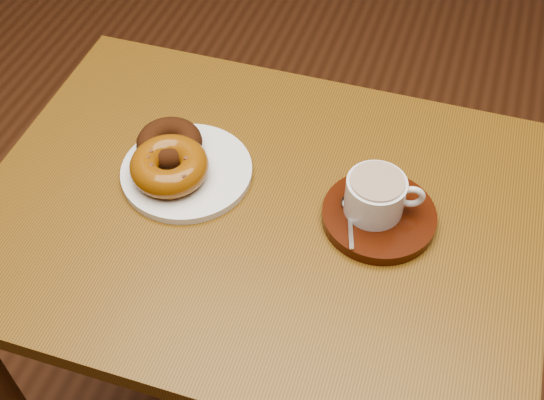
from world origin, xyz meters
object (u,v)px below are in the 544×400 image
(donut_plate, at_px, (187,171))
(saucer, at_px, (379,216))
(coffee_cup, at_px, (376,195))
(cafe_table, at_px, (260,255))

(donut_plate, height_order, saucer, saucer)
(donut_plate, distance_m, coffee_cup, 0.30)
(cafe_table, distance_m, coffee_cup, 0.24)
(cafe_table, bearing_deg, saucer, 8.34)
(coffee_cup, bearing_deg, donut_plate, 168.43)
(cafe_table, bearing_deg, donut_plate, 167.95)
(saucer, bearing_deg, cafe_table, -170.60)
(saucer, height_order, coffee_cup, coffee_cup)
(donut_plate, distance_m, saucer, 0.30)
(donut_plate, bearing_deg, saucer, 0.78)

